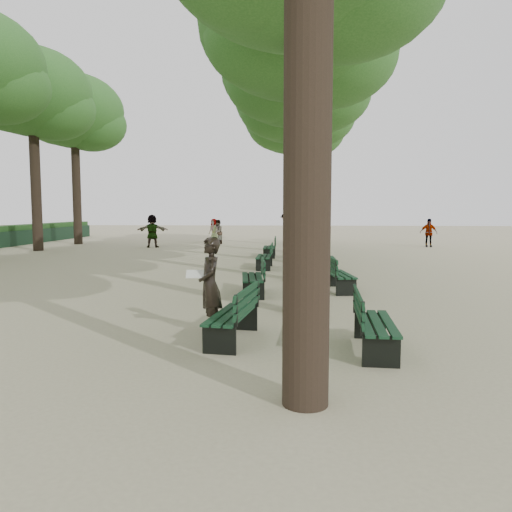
{
  "coord_description": "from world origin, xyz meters",
  "views": [
    {
      "loc": [
        1.32,
        -7.44,
        2.18
      ],
      "look_at": [
        0.6,
        3.0,
        1.2
      ],
      "focal_mm": 35.0,
      "sensor_mm": 36.0,
      "label": 1
    }
  ],
  "objects": [
    {
      "name": "man_with_map",
      "position": [
        -0.08,
        1.15,
        0.85
      ],
      "size": [
        0.7,
        0.75,
        1.7
      ],
      "color": "black",
      "rests_on": "ground"
    },
    {
      "name": "tree_far_4",
      "position": [
        -12.0,
        18.0,
        8.14
      ],
      "size": [
        6.0,
        6.0,
        10.45
      ],
      "color": "#33261C",
      "rests_on": "ground"
    },
    {
      "name": "bench_right_3",
      "position": [
        2.63,
        15.12,
        0.27
      ],
      "size": [
        0.71,
        1.84,
        0.92
      ],
      "color": "black",
      "rests_on": "ground"
    },
    {
      "name": "bench_right_1",
      "position": [
        2.63,
        5.91,
        0.27
      ],
      "size": [
        0.81,
        1.86,
        0.92
      ],
      "color": "black",
      "rests_on": "ground"
    },
    {
      "name": "bench_left_2",
      "position": [
        0.37,
        10.81,
        0.27
      ],
      "size": [
        0.58,
        1.8,
        0.92
      ],
      "color": "black",
      "rests_on": "ground"
    },
    {
      "name": "pedestrian_d",
      "position": [
        -3.85,
        26.0,
        0.77
      ],
      "size": [
        0.81,
        0.65,
        1.55
      ],
      "primitive_type": "imported",
      "rotation": [
        0.0,
        0.0,
        5.75
      ],
      "color": "#262628",
      "rests_on": "ground"
    },
    {
      "name": "bench_left_0",
      "position": [
        0.37,
        0.63,
        0.27
      ],
      "size": [
        0.81,
        1.86,
        0.92
      ],
      "color": "black",
      "rests_on": "ground"
    },
    {
      "name": "tree_central_3",
      "position": [
        1.5,
        13.0,
        7.65
      ],
      "size": [
        6.0,
        6.0,
        9.95
      ],
      "color": "#33261C",
      "rests_on": "ground"
    },
    {
      "name": "tree_central_4",
      "position": [
        1.5,
        18.0,
        7.65
      ],
      "size": [
        6.0,
        6.0,
        9.95
      ],
      "color": "#33261C",
      "rests_on": "ground"
    },
    {
      "name": "pedestrian_c",
      "position": [
        9.32,
        22.07,
        0.82
      ],
      "size": [
        0.99,
        0.43,
        1.65
      ],
      "primitive_type": "imported",
      "rotation": [
        0.0,
        0.0,
        6.18
      ],
      "color": "#262628",
      "rests_on": "ground"
    },
    {
      "name": "bench_right_0",
      "position": [
        2.63,
        0.16,
        0.27
      ],
      "size": [
        0.67,
        1.83,
        0.92
      ],
      "color": "black",
      "rests_on": "ground"
    },
    {
      "name": "bench_left_1",
      "position": [
        0.37,
        5.16,
        0.27
      ],
      "size": [
        0.75,
        1.85,
        0.92
      ],
      "color": "black",
      "rests_on": "ground"
    },
    {
      "name": "bench_right_2",
      "position": [
        2.63,
        10.2,
        0.27
      ],
      "size": [
        0.57,
        1.8,
        0.92
      ],
      "color": "black",
      "rests_on": "ground"
    },
    {
      "name": "pedestrian_e",
      "position": [
        -6.59,
        20.64,
        0.94
      ],
      "size": [
        1.79,
        0.68,
        1.89
      ],
      "primitive_type": "imported",
      "rotation": [
        0.0,
        0.0,
        3.32
      ],
      "color": "#262628",
      "rests_on": "ground"
    },
    {
      "name": "ground",
      "position": [
        0.0,
        0.0,
        0.0
      ],
      "size": [
        120.0,
        120.0,
        0.0
      ],
      "primitive_type": "plane",
      "color": "tan",
      "rests_on": "ground"
    },
    {
      "name": "bench_left_3",
      "position": [
        0.37,
        15.28,
        0.27
      ],
      "size": [
        0.6,
        1.81,
        0.92
      ],
      "color": "black",
      "rests_on": "ground"
    },
    {
      "name": "pedestrian_b",
      "position": [
        0.97,
        26.32,
        0.95
      ],
      "size": [
        0.48,
        1.26,
        1.9
      ],
      "primitive_type": "imported",
      "rotation": [
        0.0,
        0.0,
        4.79
      ],
      "color": "#262628",
      "rests_on": "ground"
    },
    {
      "name": "pedestrian_a",
      "position": [
        -3.22,
        23.47,
        0.77
      ],
      "size": [
        0.46,
        0.79,
        1.53
      ],
      "primitive_type": "imported",
      "rotation": [
        0.0,
        0.0,
        4.5
      ],
      "color": "#262628",
      "rests_on": "ground"
    },
    {
      "name": "tree_far_5",
      "position": [
        -12.0,
        23.0,
        8.14
      ],
      "size": [
        6.0,
        6.0,
        10.45
      ],
      "color": "#33261C",
      "rests_on": "ground"
    },
    {
      "name": "tree_central_2",
      "position": [
        1.5,
        8.0,
        7.65
      ],
      "size": [
        6.0,
        6.0,
        9.95
      ],
      "color": "#33261C",
      "rests_on": "ground"
    },
    {
      "name": "tree_central_5",
      "position": [
        1.5,
        23.0,
        7.65
      ],
      "size": [
        6.0,
        6.0,
        9.95
      ],
      "color": "#33261C",
      "rests_on": "ground"
    }
  ]
}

